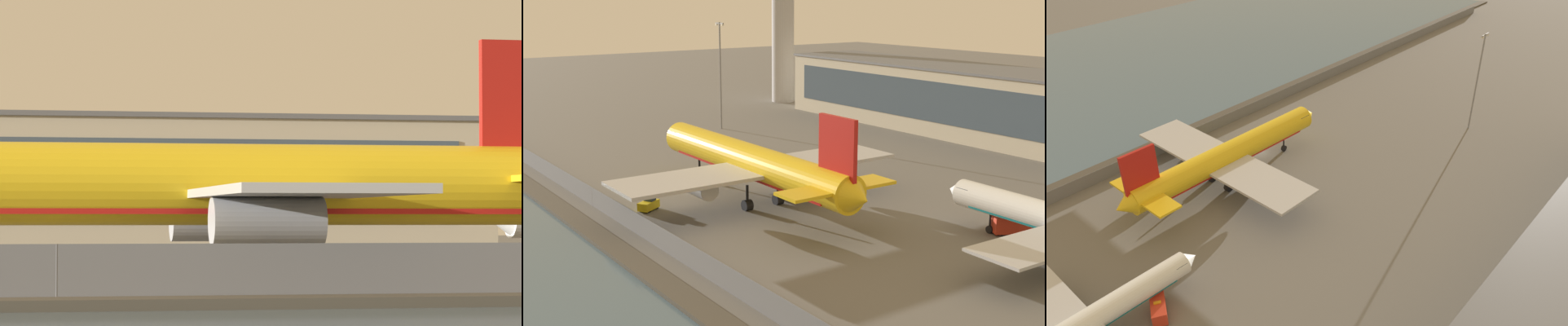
# 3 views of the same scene
# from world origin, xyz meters

# --- Properties ---
(ground_plane) EXTENTS (500.00, 500.00, 0.00)m
(ground_plane) POSITION_xyz_m (0.00, 0.00, 0.00)
(ground_plane) COLOR #66635E
(shoreline_seawall) EXTENTS (320.00, 3.00, 0.50)m
(shoreline_seawall) POSITION_xyz_m (0.00, -20.50, 0.25)
(shoreline_seawall) COLOR #474238
(shoreline_seawall) RESTS_ON ground
(perimeter_fence) EXTENTS (280.00, 0.10, 2.79)m
(perimeter_fence) POSITION_xyz_m (0.00, -16.00, 1.40)
(perimeter_fence) COLOR slate
(perimeter_fence) RESTS_ON ground
(cargo_jet_yellow) EXTENTS (50.02, 42.38, 15.23)m
(cargo_jet_yellow) POSITION_xyz_m (11.84, 3.41, 5.81)
(cargo_jet_yellow) COLOR yellow
(cargo_jet_yellow) RESTS_ON ground
(baggage_tug) EXTENTS (3.02, 3.57, 1.80)m
(baggage_tug) POSITION_xyz_m (6.41, -10.38, 0.81)
(baggage_tug) COLOR yellow
(baggage_tug) RESTS_ON ground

